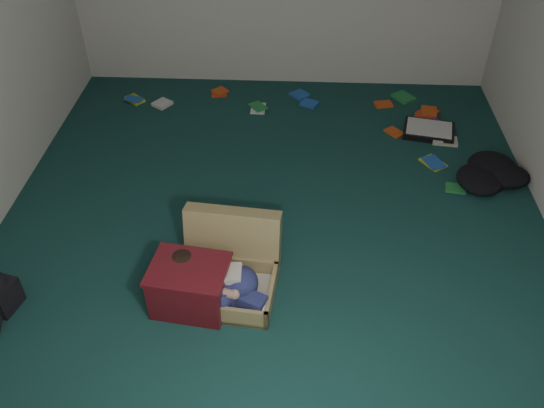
{
  "coord_description": "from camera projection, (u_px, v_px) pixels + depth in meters",
  "views": [
    {
      "loc": [
        0.15,
        -3.1,
        2.81
      ],
      "look_at": [
        0.0,
        -0.15,
        0.35
      ],
      "focal_mm": 38.0,
      "sensor_mm": 36.0,
      "label": 1
    }
  ],
  "objects": [
    {
      "name": "floor",
      "position": [
        273.0,
        228.0,
        4.18
      ],
      "size": [
        4.5,
        4.5,
        0.0
      ],
      "primitive_type": "plane",
      "color": "#153C39",
      "rests_on": "ground"
    },
    {
      "name": "suitcase",
      "position": [
        228.0,
        267.0,
        3.69
      ],
      "size": [
        0.69,
        0.67,
        0.46
      ],
      "rotation": [
        0.0,
        0.0,
        -0.1
      ],
      "color": "tan",
      "rests_on": "floor"
    },
    {
      "name": "person",
      "position": [
        216.0,
        280.0,
        3.55
      ],
      "size": [
        0.67,
        0.38,
        0.29
      ],
      "rotation": [
        0.0,
        0.0,
        -0.1
      ],
      "color": "white",
      "rests_on": "suitcase"
    },
    {
      "name": "maroon_bin",
      "position": [
        190.0,
        286.0,
        3.53
      ],
      "size": [
        0.51,
        0.43,
        0.32
      ],
      "rotation": [
        0.0,
        0.0,
        -0.14
      ],
      "color": "#571118",
      "rests_on": "floor"
    },
    {
      "name": "clothing_pile",
      "position": [
        490.0,
        173.0,
        4.58
      ],
      "size": [
        0.51,
        0.43,
        0.15
      ],
      "primitive_type": null,
      "rotation": [
        0.0,
        0.0,
        0.12
      ],
      "color": "black",
      "rests_on": "floor"
    },
    {
      "name": "paper_tray",
      "position": [
        429.0,
        130.0,
        5.13
      ],
      "size": [
        0.49,
        0.41,
        0.06
      ],
      "rotation": [
        0.0,
        0.0,
        -0.2
      ],
      "color": "black",
      "rests_on": "floor"
    },
    {
      "name": "book_scatter",
      "position": [
        335.0,
        117.0,
        5.35
      ],
      "size": [
        3.06,
        1.65,
        0.02
      ],
      "color": "#B8C522",
      "rests_on": "floor"
    }
  ]
}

